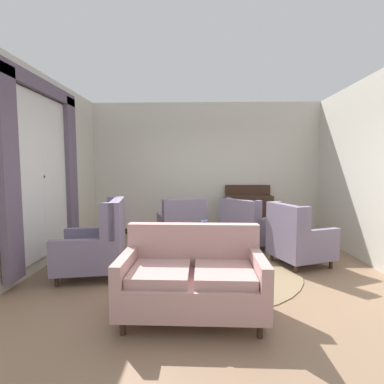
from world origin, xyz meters
TOP-DOWN VIEW (x-y plane):
  - ground at (0.00, 0.00)m, footprint 7.48×7.48m
  - wall_back at (0.00, 2.67)m, footprint 5.45×0.08m
  - wall_left at (-2.64, 0.80)m, footprint 0.08×3.74m
  - wall_right at (2.64, 0.80)m, footprint 0.08×3.74m
  - baseboard_back at (0.00, 2.62)m, footprint 5.29×0.03m
  - area_rug at (0.00, 0.30)m, footprint 2.81×2.81m
  - window_with_curtains at (-2.55, 0.34)m, footprint 0.12×2.06m
  - coffee_table at (-0.09, 0.14)m, footprint 0.97×0.97m
  - porcelain_vase at (-0.05, 0.14)m, footprint 0.16×0.16m
  - settee at (-0.21, -1.11)m, footprint 1.50×0.84m
  - armchair_beside_settee at (-1.62, -0.00)m, footprint 1.05×0.99m
  - armchair_far_left at (1.44, 0.50)m, footprint 1.05×1.01m
  - armchair_near_sideboard at (-0.49, 1.61)m, footprint 1.06×1.10m
  - armchair_near_window at (0.76, 1.37)m, footprint 1.11×1.11m
  - side_table at (0.77, 1.32)m, footprint 0.51×0.51m
  - sideboard at (0.97, 2.38)m, footprint 1.03×0.39m

SIDE VIEW (x-z plane):
  - ground at x=0.00m, z-range 0.00..0.00m
  - area_rug at x=0.00m, z-range 0.00..0.01m
  - baseboard_back at x=0.00m, z-range 0.00..0.12m
  - coffee_table at x=-0.09m, z-range 0.16..0.61m
  - settee at x=-0.21m, z-range -0.06..0.87m
  - armchair_near_sideboard at x=-0.49m, z-range -0.08..0.90m
  - side_table at x=0.77m, z-range 0.07..0.76m
  - armchair_near_window at x=0.76m, z-range -0.07..0.92m
  - armchair_far_left at x=1.44m, z-range -0.07..0.94m
  - armchair_beside_settee at x=-1.62m, z-range -0.11..1.01m
  - sideboard at x=0.97m, z-range -0.05..1.12m
  - porcelain_vase at x=-0.05m, z-range 0.43..0.77m
  - wall_back at x=0.00m, z-range 0.00..3.06m
  - wall_left at x=-2.64m, z-range 0.00..3.06m
  - wall_right at x=2.64m, z-range 0.00..3.06m
  - window_with_curtains at x=-2.55m, z-range 0.21..2.98m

